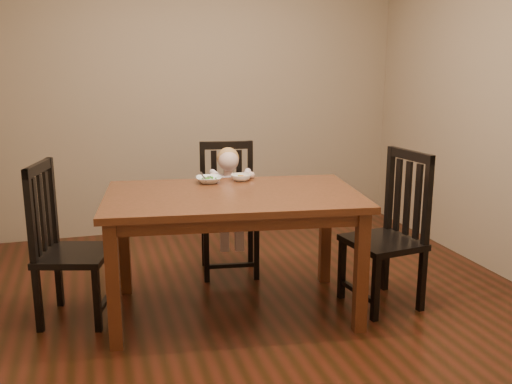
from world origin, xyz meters
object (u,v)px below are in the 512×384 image
object	(u,v)px
chair_left	(66,246)
chair_right	(390,233)
dining_table	(233,207)
toddler	(229,197)
bowl_peas	(209,180)
bowl_veg	(241,178)
chair_child	(228,211)

from	to	relation	value
chair_left	chair_right	size ratio (longest dim) A/B	0.97
dining_table	chair_right	size ratio (longest dim) A/B	1.65
toddler	bowl_peas	distance (m)	0.48
dining_table	bowl_veg	size ratio (longest dim) A/B	12.22
chair_right	bowl_peas	world-z (taller)	chair_right
chair_right	dining_table	bearing A→B (deg)	72.23
chair_child	bowl_peas	world-z (taller)	chair_child
dining_table	chair_child	xyz separation A→B (m)	(0.15, 0.77, -0.24)
chair_right	bowl_peas	xyz separation A→B (m)	(-1.16, 0.54, 0.34)
dining_table	bowl_peas	size ratio (longest dim) A/B	9.78
chair_left	chair_right	distance (m)	2.19
chair_child	bowl_peas	xyz separation A→B (m)	(-0.24, -0.41, 0.36)
chair_child	bowl_veg	bearing A→B (deg)	98.33
bowl_veg	chair_left	bearing A→B (deg)	-172.55
chair_left	bowl_veg	distance (m)	1.29
chair_child	bowl_peas	size ratio (longest dim) A/B	5.71
chair_child	dining_table	bearing A→B (deg)	87.21
chair_right	chair_child	bearing A→B (deg)	36.08
chair_right	bowl_veg	distance (m)	1.12
dining_table	bowl_veg	distance (m)	0.41
chair_right	bowl_veg	world-z (taller)	chair_right
chair_right	toddler	xyz separation A→B (m)	(-0.93, 0.90, 0.11)
dining_table	chair_left	xyz separation A→B (m)	(-1.08, 0.20, -0.23)
chair_right	bowl_veg	size ratio (longest dim) A/B	7.43
dining_table	chair_child	world-z (taller)	chair_child
chair_child	chair_left	size ratio (longest dim) A/B	0.99
bowl_peas	chair_left	bearing A→B (deg)	-171.05
dining_table	toddler	world-z (taller)	toddler
dining_table	bowl_peas	distance (m)	0.38
chair_left	toddler	world-z (taller)	chair_left
dining_table	bowl_veg	world-z (taller)	bowl_veg
dining_table	bowl_peas	xyz separation A→B (m)	(-0.09, 0.36, 0.12)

